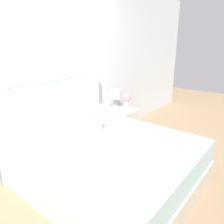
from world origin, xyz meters
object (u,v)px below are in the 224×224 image
at_px(bed, 104,159).
at_px(table_lamp, 116,96).
at_px(nightstand, 121,123).
at_px(flower_vase, 127,99).

height_order(bed, table_lamp, bed).
relative_size(nightstand, table_lamp, 1.48).
distance_m(nightstand, flower_vase, 0.46).
height_order(nightstand, flower_vase, flower_vase).
bearing_deg(flower_vase, nightstand, 178.23).
bearing_deg(nightstand, bed, -151.56).
distance_m(nightstand, table_lamp, 0.51).
xyz_separation_m(nightstand, table_lamp, (-0.00, 0.11, 0.49)).
relative_size(bed, nightstand, 3.79).
height_order(bed, flower_vase, bed).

